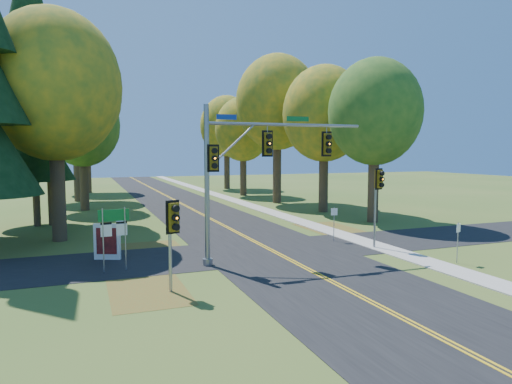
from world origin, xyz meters
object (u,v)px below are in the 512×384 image
object	(u,v)px
traffic_mast	(249,162)
info_kiosk	(107,242)
east_signal_pole	(378,188)
route_sign_cluster	(114,227)

from	to	relation	value
traffic_mast	info_kiosk	xyz separation A→B (m)	(-6.62, 3.06, -4.07)
east_signal_pole	route_sign_cluster	xyz separation A→B (m)	(-14.33, 0.22, -1.39)
traffic_mast	route_sign_cluster	size ratio (longest dim) A/B	2.89
route_sign_cluster	east_signal_pole	bearing A→B (deg)	-6.21
east_signal_pole	route_sign_cluster	bearing A→B (deg)	168.33
traffic_mast	east_signal_pole	distance (m)	8.07
traffic_mast	info_kiosk	world-z (taller)	traffic_mast
route_sign_cluster	info_kiosk	world-z (taller)	route_sign_cluster
east_signal_pole	route_sign_cluster	size ratio (longest dim) A/B	1.55
info_kiosk	traffic_mast	bearing A→B (deg)	-1.36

